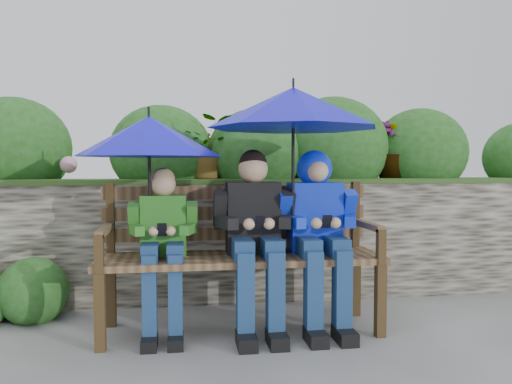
{
  "coord_description": "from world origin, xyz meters",
  "views": [
    {
      "loc": [
        -0.53,
        -3.48,
        1.14
      ],
      "look_at": [
        0.0,
        0.1,
        0.95
      ],
      "focal_mm": 35.0,
      "sensor_mm": 36.0,
      "label": 1
    }
  ],
  "objects": [
    {
      "name": "ground",
      "position": [
        0.0,
        0.0,
        0.0
      ],
      "size": [
        60.0,
        60.0,
        0.0
      ],
      "primitive_type": "plane",
      "color": "#5F5F5A",
      "rests_on": "ground"
    },
    {
      "name": "garden_backdrop",
      "position": [
        -0.08,
        1.57,
        0.66
      ],
      "size": [
        8.0,
        2.86,
        1.81
      ],
      "color": "#322B23",
      "rests_on": "ground"
    },
    {
      "name": "park_bench",
      "position": [
        -0.13,
        -0.03,
        0.58
      ],
      "size": [
        1.93,
        0.57,
        1.02
      ],
      "color": "#412F18",
      "rests_on": "ground"
    },
    {
      "name": "boy_left",
      "position": [
        -0.66,
        -0.12,
        0.65
      ],
      "size": [
        0.46,
        0.53,
        1.13
      ],
      "color": "#217E1F",
      "rests_on": "ground"
    },
    {
      "name": "boy_middle",
      "position": [
        -0.04,
        -0.13,
        0.7
      ],
      "size": [
        0.55,
        0.64,
        1.25
      ],
      "color": "black",
      "rests_on": "ground"
    },
    {
      "name": "boy_right",
      "position": [
        0.41,
        -0.12,
        0.75
      ],
      "size": [
        0.55,
        0.66,
        1.25
      ],
      "color": "#1621BB",
      "rests_on": "ground"
    },
    {
      "name": "umbrella_left",
      "position": [
        -0.75,
        -0.08,
        1.34
      ],
      "size": [
        0.98,
        0.98,
        0.79
      ],
      "color": "#0A08D3",
      "rests_on": "ground"
    },
    {
      "name": "umbrella_right",
      "position": [
        0.22,
        -0.13,
        1.53
      ],
      "size": [
        1.18,
        1.18,
        0.97
      ],
      "color": "#0A08D3",
      "rests_on": "ground"
    }
  ]
}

